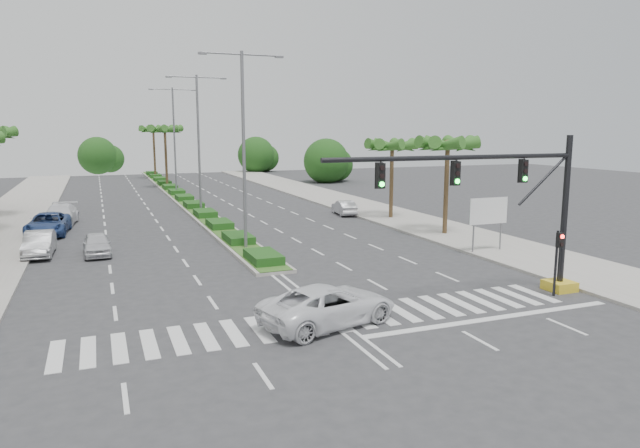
# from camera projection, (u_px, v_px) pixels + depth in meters

# --- Properties ---
(ground) EXTENTS (160.00, 160.00, 0.00)m
(ground) POSITION_uv_depth(u_px,v_px,m) (333.00, 320.00, 22.54)
(ground) COLOR #333335
(ground) RESTS_ON ground
(footpath_right) EXTENTS (6.00, 120.00, 0.15)m
(footpath_right) POSITION_uv_depth(u_px,v_px,m) (410.00, 221.00, 46.37)
(footpath_right) COLOR gray
(footpath_right) RESTS_ON ground
(median) EXTENTS (2.20, 75.00, 0.20)m
(median) POSITION_uv_depth(u_px,v_px,m) (178.00, 196.00, 63.84)
(median) COLOR gray
(median) RESTS_ON ground
(median_grass) EXTENTS (1.80, 75.00, 0.04)m
(median_grass) POSITION_uv_depth(u_px,v_px,m) (178.00, 195.00, 63.82)
(median_grass) COLOR #29571D
(median_grass) RESTS_ON median
(signal_gantry) EXTENTS (12.60, 1.20, 7.20)m
(signal_gantry) POSITION_uv_depth(u_px,v_px,m) (525.00, 220.00, 25.32)
(signal_gantry) COLOR gold
(signal_gantry) RESTS_ON ground
(pedestrian_signal) EXTENTS (0.28, 0.36, 3.00)m
(pedestrian_signal) POSITION_uv_depth(u_px,v_px,m) (558.00, 252.00, 25.41)
(pedestrian_signal) COLOR black
(pedestrian_signal) RESTS_ON ground
(direction_sign) EXTENTS (2.70, 0.11, 3.40)m
(direction_sign) POSITION_uv_depth(u_px,v_px,m) (488.00, 213.00, 34.35)
(direction_sign) COLOR slate
(direction_sign) RESTS_ON ground
(palm_right_near) EXTENTS (4.57, 4.68, 7.05)m
(palm_right_near) POSITION_uv_depth(u_px,v_px,m) (448.00, 147.00, 39.61)
(palm_right_near) COLOR brown
(palm_right_near) RESTS_ON ground
(palm_right_far) EXTENTS (4.57, 4.68, 6.75)m
(palm_right_far) POSITION_uv_depth(u_px,v_px,m) (392.00, 148.00, 47.00)
(palm_right_far) COLOR brown
(palm_right_far) RESTS_ON ground
(palm_median_a) EXTENTS (4.57, 4.68, 8.05)m
(palm_median_a) POSITION_uv_depth(u_px,v_px,m) (165.00, 131.00, 71.86)
(palm_median_a) COLOR brown
(palm_median_a) RESTS_ON ground
(palm_median_b) EXTENTS (4.57, 4.68, 8.05)m
(palm_median_b) POSITION_uv_depth(u_px,v_px,m) (153.00, 131.00, 85.63)
(palm_median_b) COLOR brown
(palm_median_b) RESTS_ON ground
(streetlight_near) EXTENTS (5.10, 0.25, 12.00)m
(streetlight_near) POSITION_uv_depth(u_px,v_px,m) (244.00, 140.00, 34.28)
(streetlight_near) COLOR slate
(streetlight_near) RESTS_ON ground
(streetlight_mid) EXTENTS (5.10, 0.25, 12.00)m
(streetlight_mid) POSITION_uv_depth(u_px,v_px,m) (198.00, 137.00, 48.97)
(streetlight_mid) COLOR slate
(streetlight_mid) RESTS_ON ground
(streetlight_far) EXTENTS (5.10, 0.25, 12.00)m
(streetlight_far) POSITION_uv_depth(u_px,v_px,m) (174.00, 135.00, 63.66)
(streetlight_far) COLOR slate
(streetlight_far) RESTS_ON ground
(car_parked_a) EXTENTS (1.68, 3.93, 1.32)m
(car_parked_a) POSITION_uv_depth(u_px,v_px,m) (97.00, 244.00, 34.09)
(car_parked_a) COLOR silver
(car_parked_a) RESTS_ON ground
(car_parked_b) EXTENTS (1.67, 4.47, 1.46)m
(car_parked_b) POSITION_uv_depth(u_px,v_px,m) (39.00, 244.00, 33.87)
(car_parked_b) COLOR #9D9EA2
(car_parked_b) RESTS_ON ground
(car_parked_c) EXTENTS (3.02, 5.82, 1.57)m
(car_parked_c) POSITION_uv_depth(u_px,v_px,m) (48.00, 224.00, 40.57)
(car_parked_c) COLOR navy
(car_parked_c) RESTS_ON ground
(car_parked_d) EXTENTS (2.87, 5.79, 1.62)m
(car_parked_d) POSITION_uv_depth(u_px,v_px,m) (60.00, 215.00, 44.62)
(car_parked_d) COLOR white
(car_parked_d) RESTS_ON ground
(car_crossing) EXTENTS (6.07, 3.97, 1.55)m
(car_crossing) POSITION_uv_depth(u_px,v_px,m) (328.00, 305.00, 21.91)
(car_crossing) COLOR white
(car_crossing) RESTS_ON ground
(car_right) EXTENTS (1.82, 4.00, 1.27)m
(car_right) POSITION_uv_depth(u_px,v_px,m) (344.00, 208.00, 50.21)
(car_right) COLOR #BABABF
(car_right) RESTS_ON ground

